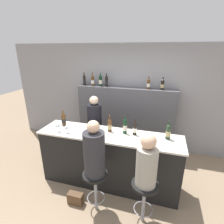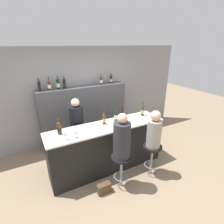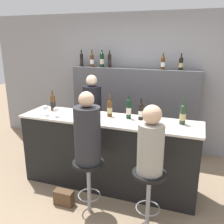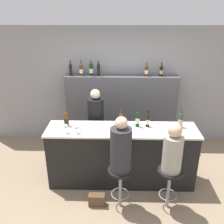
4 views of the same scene
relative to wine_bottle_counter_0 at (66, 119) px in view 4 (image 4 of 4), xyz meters
The scene contains 23 objects.
ground_plane 1.57m from the wine_bottle_counter_0, 22.68° to the right, with size 16.00×16.00×0.00m, color #8C755B.
wall_back 1.77m from the wine_bottle_counter_0, 57.42° to the left, with size 6.40×0.05×2.60m.
bar_counter 1.16m from the wine_bottle_counter_0, ahead, with size 2.55×0.62×1.05m.
back_bar_cabinet 1.62m from the wine_bottle_counter_0, 53.02° to the left, with size 2.38×0.28×1.60m.
wine_bottle_counter_0 is the anchor object (origin of this frame).
wine_bottle_counter_1 0.93m from the wine_bottle_counter_0, ahead, with size 0.07×0.07×0.31m.
wine_bottle_counter_2 1.21m from the wine_bottle_counter_0, ahead, with size 0.07×0.07×0.32m.
wine_bottle_counter_3 1.39m from the wine_bottle_counter_0, ahead, with size 0.07×0.07×0.30m.
wine_bottle_counter_4 1.94m from the wine_bottle_counter_0, ahead, with size 0.08×0.08×0.33m.
wine_bottle_backbar_0 1.38m from the wine_bottle_counter_0, 95.27° to the left, with size 0.07×0.07×0.32m.
wine_bottle_backbar_1 1.38m from the wine_bottle_counter_0, 85.28° to the left, with size 0.07×0.07×0.32m.
wine_bottle_backbar_2 1.42m from the wine_bottle_counter_0, 76.08° to the left, with size 0.08×0.08×0.32m.
wine_bottle_backbar_3 1.46m from the wine_bottle_counter_0, 69.74° to the left, with size 0.07×0.07×0.31m.
wine_bottle_backbar_4 2.01m from the wine_bottle_counter_0, 40.82° to the left, with size 0.07×0.07×0.28m.
wine_bottle_backbar_5 2.24m from the wine_bottle_counter_0, 35.53° to the left, with size 0.07×0.07×0.28m.
wine_glass_0 0.27m from the wine_bottle_counter_0, 80.24° to the right, with size 0.08×0.08×0.15m.
wine_glass_1 0.35m from the wine_bottle_counter_0, 50.58° to the right, with size 0.08×0.08×0.14m.
bar_stool_left 1.35m from the wine_bottle_counter_0, 38.53° to the right, with size 0.38×0.38×0.69m.
guest_seated_left 1.19m from the wine_bottle_counter_0, 38.53° to the right, with size 0.31×0.31×0.86m.
bar_stool_right 1.94m from the wine_bottle_counter_0, 23.81° to the right, with size 0.38×0.38×0.69m.
guest_seated_right 1.84m from the wine_bottle_counter_0, 23.81° to the right, with size 0.29×0.29×0.77m.
bartender 0.78m from the wine_bottle_counter_0, 43.00° to the left, with size 0.30×0.30×1.57m.
handbag 1.42m from the wine_bottle_counter_0, 53.04° to the right, with size 0.26×0.12×0.20m.
Camera 4 is at (-0.07, -3.44, 2.95)m, focal length 40.00 mm.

